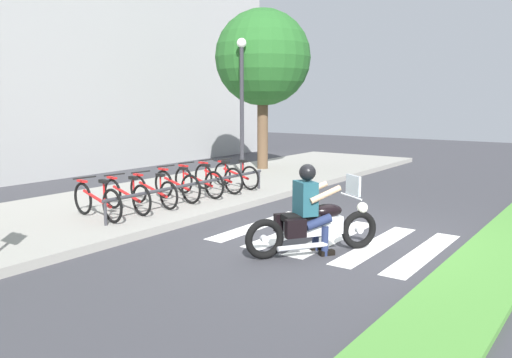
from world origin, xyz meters
The scene contains 20 objects.
ground_plane centered at (0.00, 0.00, 0.00)m, with size 48.00×48.00×0.00m, color #38383D.
grass_median centered at (0.00, -2.61, 0.04)m, with size 24.00×1.10×0.08m, color #4C8C38.
sidewalk centered at (0.00, 4.89, 0.07)m, with size 24.00×4.40×0.15m, color gray.
crosswalk_stripe_0 centered at (0.04, -1.60, 0.00)m, with size 2.80×0.40×0.01m, color white.
crosswalk_stripe_1 centered at (0.04, -0.80, 0.00)m, with size 2.80×0.40×0.01m, color white.
crosswalk_stripe_2 centered at (0.04, 0.00, 0.00)m, with size 2.80×0.40×0.01m, color white.
crosswalk_stripe_3 centered at (0.04, 0.80, 0.00)m, with size 2.80×0.40×0.01m, color white.
crosswalk_stripe_4 centered at (0.04, 1.60, 0.00)m, with size 2.80×0.40×0.01m, color white.
motorcycle centered at (-0.98, -0.18, 0.46)m, with size 1.94×1.38×1.22m.
rider centered at (-1.04, -0.13, 0.82)m, with size 0.77×0.73×1.43m.
bicycle_0 centered at (-1.82, 4.06, 0.51)m, with size 0.48×1.69×0.78m.
bicycle_1 centered at (-1.10, 4.06, 0.50)m, with size 0.48×1.65×0.76m.
bicycle_2 centered at (-0.38, 4.06, 0.49)m, with size 0.48×1.66×0.73m.
bicycle_3 centered at (0.34, 4.06, 0.51)m, with size 0.48×1.61×0.78m.
bicycle_4 centered at (1.06, 4.06, 0.51)m, with size 0.48×1.73×0.78m.
bicycle_5 centered at (1.79, 4.06, 0.51)m, with size 0.48×1.72×0.78m.
bicycle_6 centered at (2.51, 4.06, 0.49)m, with size 0.48×1.60×0.74m.
bike_rack centered at (0.34, 3.51, 0.57)m, with size 4.93×0.07×0.49m.
street_lamp centered at (4.41, 5.29, 2.54)m, with size 0.28×0.28×4.17m.
tree_near_rack centered at (6.06, 5.69, 3.72)m, with size 3.07×3.07×5.28m.
Camera 1 is at (-8.00, -4.06, 2.41)m, focal length 36.59 mm.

